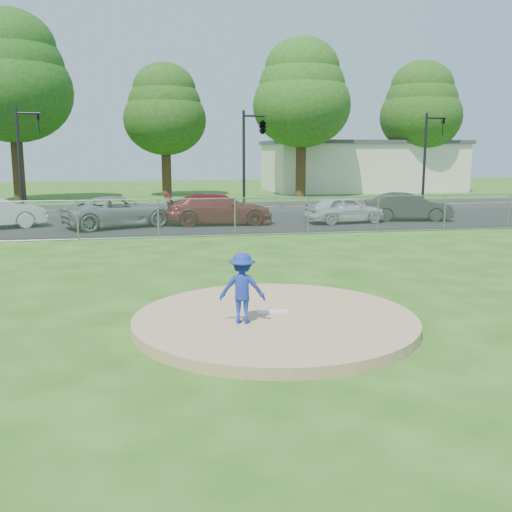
{
  "coord_description": "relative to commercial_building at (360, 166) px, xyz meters",
  "views": [
    {
      "loc": [
        -2.27,
        -10.24,
        3.25
      ],
      "look_at": [
        0.0,
        2.0,
        1.0
      ],
      "focal_mm": 40.0,
      "sensor_mm": 36.0,
      "label": 1
    }
  ],
  "objects": [
    {
      "name": "ground",
      "position": [
        -16.0,
        -28.0,
        -2.16
      ],
      "size": [
        120.0,
        120.0,
        0.0
      ],
      "primitive_type": "plane",
      "color": "#225211",
      "rests_on": "ground"
    },
    {
      "name": "pitchers_mound",
      "position": [
        -16.0,
        -38.0,
        -2.06
      ],
      "size": [
        5.4,
        5.4,
        0.2
      ],
      "primitive_type": "cylinder",
      "color": "tan",
      "rests_on": "ground"
    },
    {
      "name": "pitching_rubber",
      "position": [
        -16.0,
        -37.8,
        -1.94
      ],
      "size": [
        0.6,
        0.15,
        0.04
      ],
      "primitive_type": "cube",
      "color": "white",
      "rests_on": "pitchers_mound"
    },
    {
      "name": "chain_link_fence",
      "position": [
        -16.0,
        -26.0,
        -1.41
      ],
      "size": [
        40.0,
        0.06,
        1.5
      ],
      "primitive_type": "cube",
      "color": "gray",
      "rests_on": "ground"
    },
    {
      "name": "parking_lot",
      "position": [
        -16.0,
        -21.5,
        -2.15
      ],
      "size": [
        50.0,
        8.0,
        0.01
      ],
      "primitive_type": "cube",
      "color": "black",
      "rests_on": "ground"
    },
    {
      "name": "street",
      "position": [
        -16.0,
        -14.0,
        -2.16
      ],
      "size": [
        60.0,
        7.0,
        0.01
      ],
      "primitive_type": "cube",
      "color": "#232326",
      "rests_on": "ground"
    },
    {
      "name": "commercial_building",
      "position": [
        0.0,
        0.0,
        0.0
      ],
      "size": [
        16.4,
        9.4,
        4.3
      ],
      "color": "beige",
      "rests_on": "ground"
    },
    {
      "name": "tree_left",
      "position": [
        -27.0,
        -7.0,
        6.08
      ],
      "size": [
        7.84,
        7.84,
        12.53
      ],
      "color": "#332112",
      "rests_on": "ground"
    },
    {
      "name": "tree_center",
      "position": [
        -17.0,
        -4.0,
        4.31
      ],
      "size": [
        6.16,
        6.16,
        9.84
      ],
      "color": "#3B2415",
      "rests_on": "ground"
    },
    {
      "name": "tree_right",
      "position": [
        -7.0,
        -6.0,
        5.49
      ],
      "size": [
        7.28,
        7.28,
        11.63
      ],
      "color": "#3C2515",
      "rests_on": "ground"
    },
    {
      "name": "tree_far_right",
      "position": [
        4.0,
        -3.0,
        4.9
      ],
      "size": [
        6.72,
        6.72,
        10.74
      ],
      "color": "#382114",
      "rests_on": "ground"
    },
    {
      "name": "traffic_signal_left",
      "position": [
        -24.76,
        -16.0,
        1.2
      ],
      "size": [
        1.28,
        0.2,
        5.6
      ],
      "color": "black",
      "rests_on": "ground"
    },
    {
      "name": "traffic_signal_center",
      "position": [
        -12.03,
        -16.0,
        2.45
      ],
      "size": [
        1.42,
        2.48,
        5.6
      ],
      "color": "black",
      "rests_on": "ground"
    },
    {
      "name": "traffic_signal_right",
      "position": [
        -1.76,
        -16.0,
        1.2
      ],
      "size": [
        1.28,
        0.2,
        5.6
      ],
      "color": "black",
      "rests_on": "ground"
    },
    {
      "name": "pitcher",
      "position": [
        -16.68,
        -38.32,
        -1.31
      ],
      "size": [
        0.92,
        0.65,
        1.29
      ],
      "primitive_type": "imported",
      "rotation": [
        0.0,
        0.0,
        2.92
      ],
      "color": "#1B3197",
      "rests_on": "pitchers_mound"
    },
    {
      "name": "traffic_cone",
      "position": [
        -20.89,
        -23.64,
        -1.81
      ],
      "size": [
        0.35,
        0.35,
        0.68
      ],
      "primitive_type": "cone",
      "color": "#F4460C",
      "rests_on": "parking_lot"
    },
    {
      "name": "parked_car_gray",
      "position": [
        -19.65,
        -22.32,
        -1.47
      ],
      "size": [
        5.38,
        4.04,
        1.36
      ],
      "primitive_type": "imported",
      "rotation": [
        0.0,
        0.0,
        1.99
      ],
      "color": "gray",
      "rests_on": "parking_lot"
    },
    {
      "name": "parked_car_darkred",
      "position": [
        -15.19,
        -22.19,
        -1.44
      ],
      "size": [
        5.02,
        2.25,
        1.43
      ],
      "primitive_type": "imported",
      "rotation": [
        0.0,
        0.0,
        1.52
      ],
      "color": "maroon",
      "rests_on": "parking_lot"
    },
    {
      "name": "parked_car_pearl",
      "position": [
        -9.3,
        -22.73,
        -1.51
      ],
      "size": [
        3.93,
        2.04,
        1.28
      ],
      "primitive_type": "imported",
      "rotation": [
        0.0,
        0.0,
        1.72
      ],
      "color": "silver",
      "rests_on": "parking_lot"
    },
    {
      "name": "parked_car_charcoal",
      "position": [
        -5.91,
        -22.31,
        -1.48
      ],
      "size": [
        4.27,
        2.13,
        1.34
      ],
      "primitive_type": "imported",
      "rotation": [
        0.0,
        0.0,
        1.39
      ],
      "color": "#2A2A2C",
      "rests_on": "parking_lot"
    }
  ]
}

